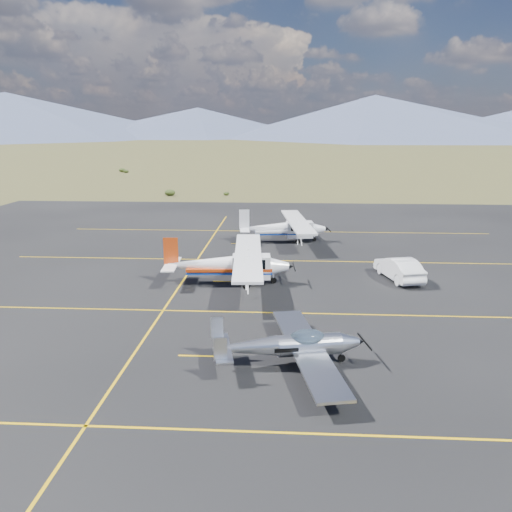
% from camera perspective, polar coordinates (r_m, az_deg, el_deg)
% --- Properties ---
extents(ground, '(1600.00, 1600.00, 0.00)m').
position_cam_1_polar(ground, '(25.44, 1.72, -8.12)').
color(ground, '#383D1C').
rests_on(ground, ground).
extents(apron, '(72.00, 72.00, 0.02)m').
position_cam_1_polar(apron, '(32.01, 2.09, -3.31)').
color(apron, black).
rests_on(apron, ground).
extents(aircraft_low_wing, '(6.38, 8.78, 1.90)m').
position_cam_1_polar(aircraft_low_wing, '(21.29, 4.12, -10.16)').
color(aircraft_low_wing, silver).
rests_on(aircraft_low_wing, apron).
extents(aircraft_cessna, '(7.23, 12.05, 3.04)m').
position_cam_1_polar(aircraft_cessna, '(31.86, -3.07, -0.87)').
color(aircraft_cessna, white).
rests_on(aircraft_cessna, apron).
extents(aircraft_plain, '(6.92, 11.46, 2.89)m').
position_cam_1_polar(aircraft_plain, '(43.79, 3.25, 3.27)').
color(aircraft_plain, white).
rests_on(aircraft_plain, apron).
extents(sedan, '(2.66, 4.84, 1.51)m').
position_cam_1_polar(sedan, '(34.25, 16.01, -1.35)').
color(sedan, white).
rests_on(sedan, apron).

